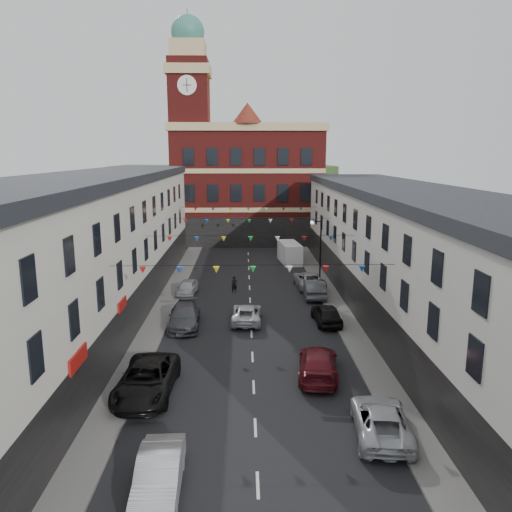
{
  "coord_description": "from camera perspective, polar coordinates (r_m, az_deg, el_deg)",
  "views": [
    {
      "loc": [
        -0.45,
        -32.53,
        12.17
      ],
      "look_at": [
        0.47,
        6.85,
        4.06
      ],
      "focal_mm": 35.0,
      "sensor_mm": 36.0,
      "label": 1
    }
  ],
  "objects": [
    {
      "name": "car_left_d",
      "position": [
        36.29,
        -8.19,
        -6.82
      ],
      "size": [
        2.37,
        5.33,
        1.52
      ],
      "primitive_type": "imported",
      "rotation": [
        0.0,
        0.0,
        0.05
      ],
      "color": "#3E4046",
      "rests_on": "ground"
    },
    {
      "name": "car_right_d",
      "position": [
        36.87,
        8.07,
        -6.57
      ],
      "size": [
        1.97,
        4.38,
        1.46
      ],
      "primitive_type": "imported",
      "rotation": [
        0.0,
        0.0,
        3.2
      ],
      "color": "black",
      "rests_on": "ground"
    },
    {
      "name": "car_right_e",
      "position": [
        43.38,
        6.6,
        -3.66
      ],
      "size": [
        1.77,
        4.85,
        1.59
      ],
      "primitive_type": "imported",
      "rotation": [
        0.0,
        0.0,
        3.12
      ],
      "color": "#484A50",
      "rests_on": "ground"
    },
    {
      "name": "pedestrian",
      "position": [
        44.46,
        -2.49,
        -3.27
      ],
      "size": [
        0.63,
        0.51,
        1.49
      ],
      "primitive_type": "imported",
      "rotation": [
        0.0,
        0.0,
        0.31
      ],
      "color": "black",
      "rests_on": "ground"
    },
    {
      "name": "street_lamp",
      "position": [
        47.78,
        7.11,
        1.58
      ],
      "size": [
        1.1,
        0.36,
        6.0
      ],
      "color": "black",
      "rests_on": "ground"
    },
    {
      "name": "clock_tower",
      "position": [
        67.95,
        -7.52,
        13.86
      ],
      "size": [
        5.6,
        5.6,
        30.0
      ],
      "color": "maroon",
      "rests_on": "ground"
    },
    {
      "name": "car_left_c",
      "position": [
        26.89,
        -12.38,
        -13.62
      ],
      "size": [
        2.9,
        5.99,
        1.64
      ],
      "primitive_type": "imported",
      "rotation": [
        0.0,
        0.0,
        -0.03
      ],
      "color": "black",
      "rests_on": "ground"
    },
    {
      "name": "terrace_right",
      "position": [
        36.44,
        18.3,
        -0.56
      ],
      "size": [
        8.4,
        56.0,
        9.7
      ],
      "color": "beige",
      "rests_on": "ground"
    },
    {
      "name": "terrace_left",
      "position": [
        36.05,
        -19.64,
        0.04
      ],
      "size": [
        8.4,
        56.0,
        10.7
      ],
      "color": "silver",
      "rests_on": "ground"
    },
    {
      "name": "car_left_b",
      "position": [
        20.06,
        -11.04,
        -23.34
      ],
      "size": [
        1.72,
        4.57,
        1.49
      ],
      "primitive_type": "imported",
      "rotation": [
        0.0,
        0.0,
        0.03
      ],
      "color": "silver",
      "rests_on": "ground"
    },
    {
      "name": "ground",
      "position": [
        34.74,
        -0.52,
        -8.88
      ],
      "size": [
        160.0,
        160.0,
        0.0
      ],
      "primitive_type": "plane",
      "color": "black",
      "rests_on": "ground"
    },
    {
      "name": "white_van",
      "position": [
        56.72,
        3.87,
        0.38
      ],
      "size": [
        2.53,
        5.31,
        2.27
      ],
      "primitive_type": "cube",
      "rotation": [
        0.0,
        0.0,
        0.11
      ],
      "color": "white",
      "rests_on": "ground"
    },
    {
      "name": "pavement_right",
      "position": [
        37.32,
        10.18,
        -7.47
      ],
      "size": [
        1.8,
        64.0,
        0.15
      ],
      "primitive_type": "cube",
      "color": "#605E5B",
      "rests_on": "ground"
    },
    {
      "name": "car_right_f",
      "position": [
        46.54,
        6.05,
        -2.67
      ],
      "size": [
        2.78,
        5.39,
        1.45
      ],
      "primitive_type": "imported",
      "rotation": [
        0.0,
        0.0,
        3.21
      ],
      "color": "#B2B5B7",
      "rests_on": "ground"
    },
    {
      "name": "car_right_b",
      "position": [
        23.67,
        14.09,
        -17.74
      ],
      "size": [
        2.85,
        5.25,
        1.4
      ],
      "primitive_type": "imported",
      "rotation": [
        0.0,
        0.0,
        3.03
      ],
      "color": "#B0B3B9",
      "rests_on": "ground"
    },
    {
      "name": "car_right_c",
      "position": [
        28.49,
        7.1,
        -12.07
      ],
      "size": [
        2.83,
        5.48,
        1.52
      ],
      "primitive_type": "imported",
      "rotation": [
        0.0,
        0.0,
        3.0
      ],
      "color": "maroon",
      "rests_on": "ground"
    },
    {
      "name": "civic_building",
      "position": [
        70.6,
        -0.99,
        8.35
      ],
      "size": [
        20.6,
        13.3,
        18.5
      ],
      "color": "maroon",
      "rests_on": "ground"
    },
    {
      "name": "moving_car",
      "position": [
        36.89,
        -1.08,
        -6.59
      ],
      "size": [
        2.3,
        4.67,
        1.28
      ],
      "primitive_type": "imported",
      "rotation": [
        0.0,
        0.0,
        3.1
      ],
      "color": "silver",
      "rests_on": "ground"
    },
    {
      "name": "pavement_left",
      "position": [
        37.15,
        -11.36,
        -7.61
      ],
      "size": [
        1.8,
        64.0,
        0.15
      ],
      "primitive_type": "cube",
      "color": "#605E5B",
      "rests_on": "ground"
    },
    {
      "name": "distant_hill",
      "position": [
        94.87,
        -3.52,
        7.27
      ],
      "size": [
        40.0,
        14.0,
        10.0
      ],
      "primitive_type": "cube",
      "color": "#2D4B23",
      "rests_on": "ground"
    },
    {
      "name": "car_left_e",
      "position": [
        44.14,
        -7.88,
        -3.61
      ],
      "size": [
        1.83,
        3.95,
        1.31
      ],
      "primitive_type": "imported",
      "rotation": [
        0.0,
        0.0,
        -0.07
      ],
      "color": "#9DA0A6",
      "rests_on": "ground"
    }
  ]
}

